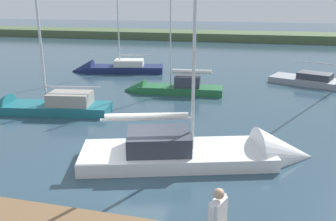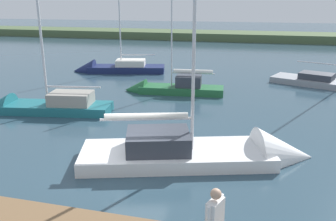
% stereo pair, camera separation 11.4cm
% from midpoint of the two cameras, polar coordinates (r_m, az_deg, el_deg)
% --- Properties ---
extents(ground_plane, '(200.00, 200.00, 0.00)m').
position_cam_midpoint_polar(ground_plane, '(14.04, -5.70, -8.65)').
color(ground_plane, '#2D4756').
extents(far_shoreline, '(180.00, 8.00, 2.40)m').
position_cam_midpoint_polar(far_shoreline, '(60.40, 10.35, 11.18)').
color(far_shoreline, '#4C603D').
rests_on(far_shoreline, ground_plane).
extents(sailboat_far_right, '(6.99, 2.28, 8.44)m').
position_cam_midpoint_polar(sailboat_far_right, '(24.57, 0.25, 3.39)').
color(sailboat_far_right, '#236638').
rests_on(sailboat_far_right, ground_plane).
extents(sailboat_inner_slip, '(9.62, 5.23, 11.51)m').
position_cam_midpoint_polar(sailboat_inner_slip, '(14.42, 8.31, -7.38)').
color(sailboat_inner_slip, white).
rests_on(sailboat_inner_slip, ground_plane).
extents(sailboat_far_left, '(7.75, 3.13, 7.99)m').
position_cam_midpoint_polar(sailboat_far_left, '(21.67, -20.02, 0.38)').
color(sailboat_far_left, '#1E6B75').
rests_on(sailboat_far_left, ground_plane).
extents(sailboat_mid_channel, '(8.42, 3.93, 8.61)m').
position_cam_midpoint_polar(sailboat_mid_channel, '(32.33, -8.81, 6.45)').
color(sailboat_mid_channel, navy).
rests_on(sailboat_mid_channel, ground_plane).
extents(person_on_dock, '(0.38, 0.63, 1.77)m').
position_cam_midpoint_polar(person_on_dock, '(7.96, 7.97, -17.03)').
color(person_on_dock, '#28282D').
rests_on(person_on_dock, dock_pier).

